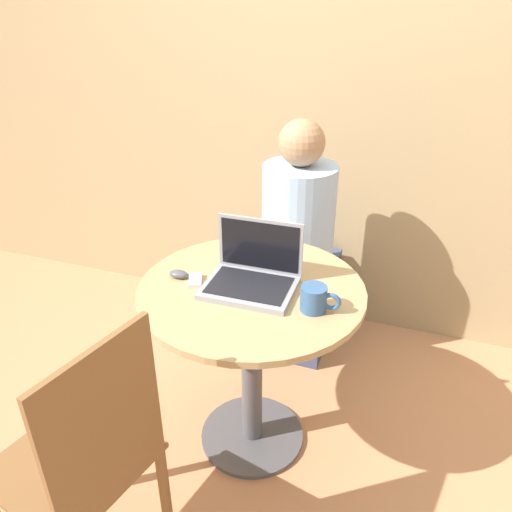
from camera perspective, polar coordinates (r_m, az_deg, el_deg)
name	(u,v)px	position (r m, az deg, el deg)	size (l,w,h in m)	color
ground_plane	(252,436)	(2.26, -0.44, -19.89)	(12.00, 12.00, 0.00)	tan
back_wall	(324,80)	(2.53, 7.75, 19.30)	(7.00, 0.05, 2.60)	tan
round_table	(252,330)	(1.88, -0.50, -8.50)	(0.81, 0.81, 0.75)	#4C4C51
laptop	(252,274)	(1.76, -0.40, -2.06)	(0.32, 0.25, 0.22)	gray
cell_phone	(195,280)	(1.81, -6.94, -2.78)	(0.08, 0.10, 0.02)	silver
computer_mouse	(179,274)	(1.85, -8.82, -2.06)	(0.07, 0.04, 0.03)	#4C4C51
coffee_cup	(315,299)	(1.64, 6.77, -4.87)	(0.13, 0.09, 0.09)	#335684
chair_empty	(87,465)	(1.61, -18.72, -21.68)	(0.48, 0.48, 0.95)	brown
person_seated	(299,261)	(2.46, 4.99, -0.53)	(0.33, 0.52, 1.21)	#3D4766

